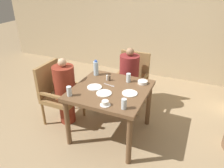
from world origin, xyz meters
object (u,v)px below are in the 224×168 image
(plate_main_left, at_px, (95,87))
(water_bottle, at_px, (96,68))
(glass_tall_near, at_px, (128,78))
(diner_in_left_chair, at_px, (65,91))
(chair_left_side, at_px, (58,91))
(plate_main_right, at_px, (130,93))
(glass_tall_mid, at_px, (69,91))
(chair_far_side, at_px, (132,78))
(plate_dessert_center, at_px, (104,93))
(diner_in_far_chair, at_px, (129,79))
(bowl_small, at_px, (143,82))
(teacup_with_saucer, at_px, (105,103))
(glass_tall_far, at_px, (124,104))

(plate_main_left, height_order, water_bottle, water_bottle)
(glass_tall_near, bearing_deg, diner_in_left_chair, -161.80)
(chair_left_side, distance_m, plate_main_right, 1.21)
(diner_in_left_chair, distance_m, glass_tall_mid, 0.58)
(chair_far_side, bearing_deg, plate_main_left, -102.73)
(chair_left_side, relative_size, plate_dessert_center, 4.73)
(water_bottle, xyz_separation_m, glass_tall_mid, (-0.02, -0.71, -0.05))
(plate_main_right, xyz_separation_m, glass_tall_mid, (-0.69, -0.36, 0.06))
(diner_in_far_chair, bearing_deg, water_bottle, -131.99)
(water_bottle, height_order, glass_tall_mid, water_bottle)
(diner_in_far_chair, relative_size, glass_tall_mid, 8.56)
(diner_in_far_chair, relative_size, plate_dessert_center, 5.49)
(plate_main_right, bearing_deg, glass_tall_near, 112.98)
(chair_left_side, height_order, water_bottle, water_bottle)
(chair_far_side, relative_size, water_bottle, 4.00)
(plate_main_left, relative_size, bowl_small, 1.46)
(plate_dessert_center, distance_m, glass_tall_near, 0.49)
(plate_dessert_center, relative_size, teacup_with_saucer, 1.61)
(chair_far_side, bearing_deg, teacup_with_saucer, -85.22)
(chair_left_side, xyz_separation_m, water_bottle, (0.52, 0.33, 0.35))
(plate_main_left, bearing_deg, plate_dessert_center, -27.54)
(plate_dessert_center, bearing_deg, diner_in_left_chair, 168.14)
(teacup_with_saucer, bearing_deg, plate_dessert_center, 118.55)
(teacup_with_saucer, xyz_separation_m, water_bottle, (-0.50, 0.73, 0.09))
(plate_main_right, height_order, teacup_with_saucer, teacup_with_saucer)
(diner_in_far_chair, distance_m, plate_main_left, 0.86)
(diner_in_far_chair, xyz_separation_m, teacup_with_saucer, (0.11, -1.16, 0.21))
(plate_main_left, xyz_separation_m, plate_main_right, (0.50, 0.03, 0.00))
(teacup_with_saucer, bearing_deg, glass_tall_mid, 177.63)
(chair_far_side, relative_size, glass_tall_far, 7.37)
(diner_in_left_chair, bearing_deg, plate_dessert_center, -11.86)
(chair_far_side, bearing_deg, glass_tall_mid, -107.58)
(bowl_small, bearing_deg, water_bottle, -179.59)
(diner_in_left_chair, height_order, bowl_small, diner_in_left_chair)
(plate_main_left, distance_m, plate_main_right, 0.50)
(chair_left_side, distance_m, plate_dessert_center, 0.93)
(chair_far_side, relative_size, glass_tall_near, 7.37)
(diner_in_left_chair, height_order, teacup_with_saucer, diner_in_left_chair)
(bowl_small, xyz_separation_m, glass_tall_mid, (-0.76, -0.71, 0.04))
(water_bottle, bearing_deg, glass_tall_mid, -91.48)
(diner_in_left_chair, bearing_deg, glass_tall_far, -19.08)
(glass_tall_far, bearing_deg, diner_in_left_chair, 160.92)
(plate_main_right, xyz_separation_m, teacup_with_saucer, (-0.17, -0.38, 0.02))
(glass_tall_far, bearing_deg, plate_main_left, 149.63)
(chair_left_side, xyz_separation_m, diner_in_far_chair, (0.91, 0.76, 0.05))
(diner_in_left_chair, distance_m, glass_tall_far, 1.19)
(plate_main_right, xyz_separation_m, water_bottle, (-0.67, 0.35, 0.11))
(glass_tall_mid, xyz_separation_m, glass_tall_far, (0.75, -0.00, 0.00))
(chair_far_side, distance_m, teacup_with_saucer, 1.34)
(plate_main_left, distance_m, water_bottle, 0.43)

